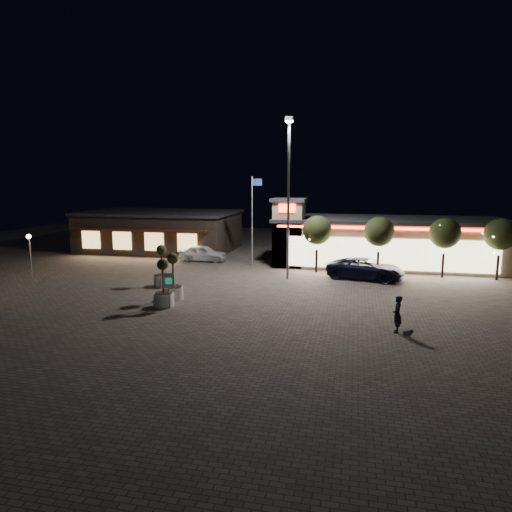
% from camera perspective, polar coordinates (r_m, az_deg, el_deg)
% --- Properties ---
extents(ground, '(90.00, 90.00, 0.00)m').
position_cam_1_polar(ground, '(28.91, -2.35, -5.96)').
color(ground, '#6C6057').
rests_on(ground, ground).
extents(retail_building, '(20.40, 8.40, 6.10)m').
position_cam_1_polar(retail_building, '(43.17, 15.45, 1.84)').
color(retail_building, tan).
rests_on(retail_building, ground).
extents(restaurant_building, '(16.40, 11.00, 4.30)m').
position_cam_1_polar(restaurant_building, '(51.74, -11.81, 3.14)').
color(restaurant_building, '#382D23').
rests_on(restaurant_building, ground).
extents(floodlight_pole, '(0.60, 0.40, 12.38)m').
position_cam_1_polar(floodlight_pole, '(35.32, 4.09, 8.37)').
color(floodlight_pole, gray).
rests_on(floodlight_pole, ground).
extents(flagpole, '(0.95, 0.10, 8.00)m').
position_cam_1_polar(flagpole, '(41.05, -0.36, 5.36)').
color(flagpole, white).
rests_on(flagpole, ground).
extents(lamp_post_west, '(0.36, 0.36, 3.48)m').
position_cam_1_polar(lamp_post_west, '(40.19, -26.46, 1.00)').
color(lamp_post_west, gray).
rests_on(lamp_post_west, ground).
extents(string_tree_a, '(2.42, 2.42, 4.79)m').
position_cam_1_polar(string_tree_a, '(38.29, 7.64, 3.21)').
color(string_tree_a, '#332319').
rests_on(string_tree_a, ground).
extents(string_tree_b, '(2.42, 2.42, 4.79)m').
position_cam_1_polar(string_tree_b, '(38.21, 15.14, 2.95)').
color(string_tree_b, '#332319').
rests_on(string_tree_b, ground).
extents(string_tree_c, '(2.42, 2.42, 4.79)m').
position_cam_1_polar(string_tree_c, '(38.78, 22.55, 2.64)').
color(string_tree_c, '#332319').
rests_on(string_tree_c, ground).
extents(string_tree_d, '(2.42, 2.42, 4.79)m').
position_cam_1_polar(string_tree_d, '(39.69, 28.24, 2.38)').
color(string_tree_d, '#332319').
rests_on(string_tree_d, ground).
extents(pickup_truck, '(6.43, 4.03, 1.66)m').
position_cam_1_polar(pickup_truck, '(36.75, 13.52, -1.55)').
color(pickup_truck, black).
rests_on(pickup_truck, ground).
extents(white_sedan, '(4.58, 1.88, 1.56)m').
position_cam_1_polar(white_sedan, '(43.87, -6.63, 0.35)').
color(white_sedan, silver).
rests_on(white_sedan, ground).
extents(pedestrian, '(0.51, 0.73, 1.90)m').
position_cam_1_polar(pedestrian, '(24.43, 17.25, -6.97)').
color(pedestrian, black).
rests_on(pedestrian, ground).
extents(dog, '(0.52, 0.28, 0.28)m').
position_cam_1_polar(dog, '(23.94, 18.53, -9.08)').
color(dog, '#59514C').
rests_on(dog, ground).
extents(planter_left, '(1.25, 1.25, 3.08)m').
position_cam_1_polar(planter_left, '(33.91, -11.64, -2.18)').
color(planter_left, silver).
rests_on(planter_left, ground).
extents(planter_mid, '(1.21, 1.21, 2.97)m').
position_cam_1_polar(planter_mid, '(28.65, -11.48, -4.39)').
color(planter_mid, silver).
rests_on(planter_mid, ground).
extents(planter_right, '(1.26, 1.26, 3.09)m').
position_cam_1_polar(planter_right, '(30.10, -10.29, -3.61)').
color(planter_right, silver).
rests_on(planter_right, ground).
extents(valet_sign, '(0.71, 0.16, 2.16)m').
position_cam_1_polar(valet_sign, '(28.03, -10.83, -3.42)').
color(valet_sign, gray).
rests_on(valet_sign, ground).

